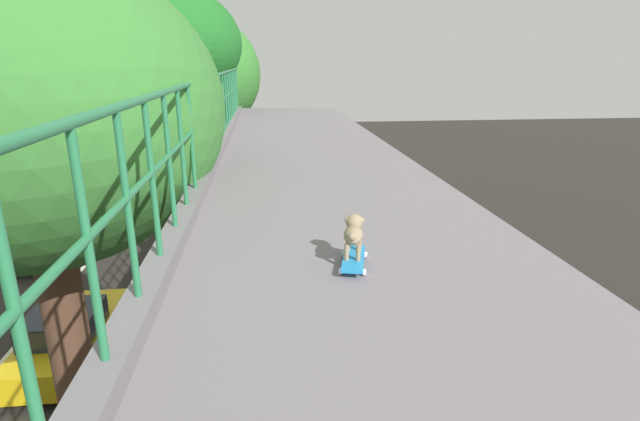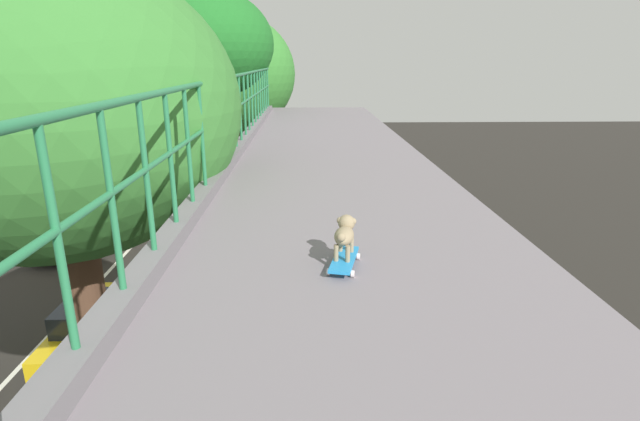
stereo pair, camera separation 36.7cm
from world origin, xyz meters
The scene contains 7 objects.
car_yellow_cab_fifth centered at (-4.60, 10.75, 0.69)m, with size 2.03×4.21×1.62m.
city_bus centered at (-8.31, 21.77, 1.89)m, with size 2.59×11.59×3.34m.
roadside_tree_mid centered at (-2.41, 5.79, 6.77)m, with size 4.92×4.92×8.86m.
roadside_tree_far centered at (-2.34, 15.02, 7.89)m, with size 4.59×4.59×9.66m.
roadside_tree_farthest centered at (-2.18, 22.01, 6.84)m, with size 5.27×5.27×9.44m.
toy_skateboard centered at (1.22, 2.60, 5.99)m, with size 0.29×0.54×0.08m.
small_dog centered at (1.22, 2.67, 6.19)m, with size 0.21×0.37×0.30m.
Camera 1 is at (0.56, -0.81, 7.47)m, focal length 27.09 mm.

